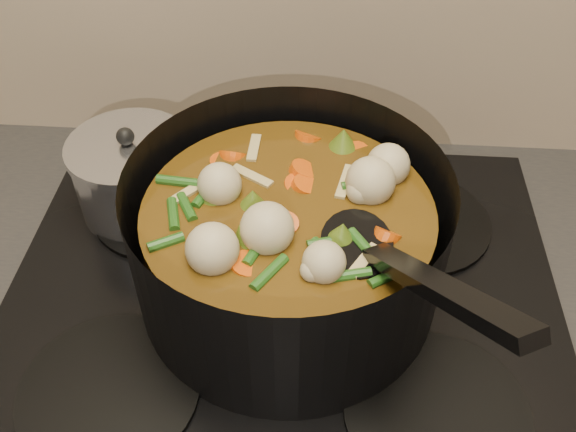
{
  "coord_description": "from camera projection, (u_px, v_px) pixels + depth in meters",
  "views": [
    {
      "loc": [
        0.04,
        1.48,
        1.5
      ],
      "look_at": [
        0.01,
        1.94,
        1.04
      ],
      "focal_mm": 40.0,
      "sensor_mm": 36.0,
      "label": 1
    }
  ],
  "objects": [
    {
      "name": "stockpot",
      "position": [
        289.0,
        243.0,
        0.67
      ],
      "size": [
        0.4,
        0.43,
        0.24
      ],
      "rotation": [
        0.0,
        0.0,
        0.27
      ],
      "color": "black",
      "rests_on": "stovetop"
    },
    {
      "name": "saucepan",
      "position": [
        134.0,
        175.0,
        0.79
      ],
      "size": [
        0.15,
        0.15,
        0.12
      ],
      "rotation": [
        0.0,
        0.0,
        -0.4
      ],
      "color": "silver",
      "rests_on": "stovetop"
    },
    {
      "name": "stovetop",
      "position": [
        282.0,
        302.0,
        0.72
      ],
      "size": [
        0.62,
        0.54,
        0.03
      ],
      "color": "black",
      "rests_on": "counter"
    }
  ]
}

